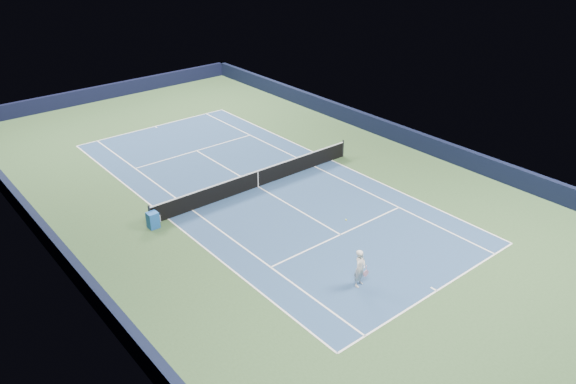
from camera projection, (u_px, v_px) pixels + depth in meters
ground at (258, 187)px, 30.45m from camera, size 40.00×40.00×0.00m
wall_far at (106, 92)px, 43.79m from camera, size 22.00×0.35×1.10m
wall_right at (392, 131)px, 36.30m from camera, size 0.35×40.00×1.10m
wall_left at (56, 248)px, 24.10m from camera, size 0.35×40.00×1.10m
court_surface at (258, 187)px, 30.45m from camera, size 10.97×23.77×0.01m
baseline_far at (155, 126)px, 38.60m from camera, size 10.97×0.08×0.00m
baseline_near at (437, 291)px, 22.30m from camera, size 10.97×0.08×0.00m
sideline_doubles_right at (332, 160)px, 33.54m from camera, size 0.08×23.77×0.00m
sideline_doubles_left at (168, 219)px, 27.36m from camera, size 0.08×23.77×0.00m
sideline_singles_right at (315, 166)px, 32.77m from camera, size 0.08×23.77×0.00m
sideline_singles_left at (192, 210)px, 28.13m from camera, size 0.08×23.77×0.00m
service_line_far at (197, 151)px, 34.84m from camera, size 8.23×0.08×0.00m
service_line_near at (340, 235)px, 26.06m from camera, size 8.23×0.08×0.00m
center_service_line at (258, 187)px, 30.45m from camera, size 0.08×12.80×0.00m
center_mark_far at (156, 127)px, 38.49m from camera, size 0.08×0.30×0.00m
center_mark_near at (434, 289)px, 22.41m from camera, size 0.08×0.30×0.00m
tennis_net at (258, 178)px, 30.22m from camera, size 12.90×0.10×1.07m
sponsor_cube at (153, 220)px, 26.47m from camera, size 0.57×0.46×0.81m
tennis_player at (360, 268)px, 22.27m from camera, size 0.81×1.31×2.59m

